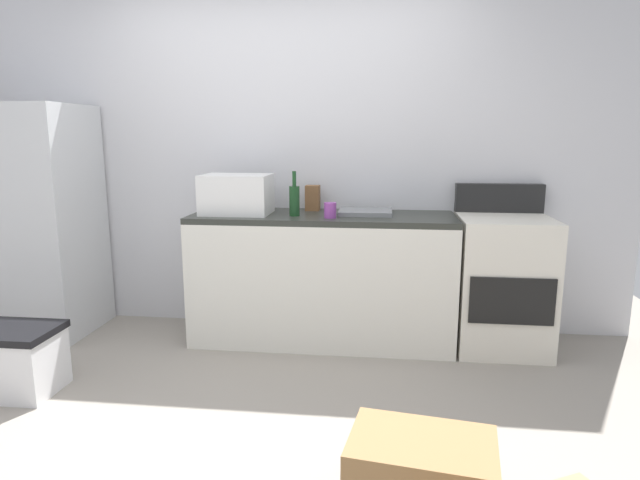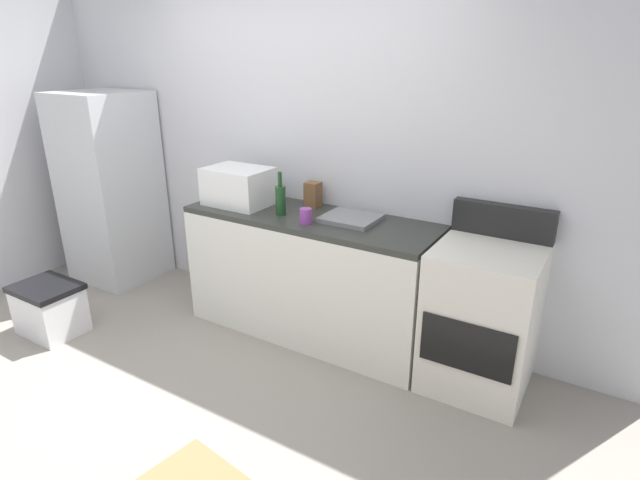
# 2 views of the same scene
# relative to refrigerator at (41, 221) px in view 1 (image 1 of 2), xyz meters

# --- Properties ---
(ground_plane) EXTENTS (6.00, 6.00, 0.00)m
(ground_plane) POSITION_rel_refrigerator_xyz_m (1.75, -1.15, -0.82)
(ground_plane) COLOR gray
(wall_back) EXTENTS (5.00, 0.10, 2.60)m
(wall_back) POSITION_rel_refrigerator_xyz_m (1.75, 0.40, 0.48)
(wall_back) COLOR silver
(wall_back) RESTS_ON ground_plane
(kitchen_counter) EXTENTS (1.80, 0.60, 0.90)m
(kitchen_counter) POSITION_rel_refrigerator_xyz_m (2.05, 0.05, -0.37)
(kitchen_counter) COLOR silver
(kitchen_counter) RESTS_ON ground_plane
(refrigerator) EXTENTS (0.68, 0.66, 1.65)m
(refrigerator) POSITION_rel_refrigerator_xyz_m (0.00, 0.00, 0.00)
(refrigerator) COLOR silver
(refrigerator) RESTS_ON ground_plane
(stove_oven) EXTENTS (0.60, 0.61, 1.10)m
(stove_oven) POSITION_rel_refrigerator_xyz_m (3.27, 0.06, -0.36)
(stove_oven) COLOR silver
(stove_oven) RESTS_ON ground_plane
(microwave) EXTENTS (0.46, 0.34, 0.27)m
(microwave) POSITION_rel_refrigerator_xyz_m (1.46, 0.01, 0.21)
(microwave) COLOR white
(microwave) RESTS_ON kitchen_counter
(sink_basin) EXTENTS (0.36, 0.32, 0.03)m
(sink_basin) POSITION_rel_refrigerator_xyz_m (2.34, 0.10, 0.09)
(sink_basin) COLOR slate
(sink_basin) RESTS_ON kitchen_counter
(wine_bottle) EXTENTS (0.07, 0.07, 0.30)m
(wine_bottle) POSITION_rel_refrigerator_xyz_m (1.87, -0.04, 0.19)
(wine_bottle) COLOR #193F1E
(wine_bottle) RESTS_ON kitchen_counter
(coffee_mug) EXTENTS (0.08, 0.08, 0.10)m
(coffee_mug) POSITION_rel_refrigerator_xyz_m (2.12, -0.10, 0.13)
(coffee_mug) COLOR purple
(coffee_mug) RESTS_ON kitchen_counter
(knife_block) EXTENTS (0.10, 0.10, 0.18)m
(knife_block) POSITION_rel_refrigerator_xyz_m (1.96, 0.24, 0.17)
(knife_block) COLOR brown
(knife_block) RESTS_ON kitchen_counter
(cardboard_box_medium) EXTENTS (0.60, 0.45, 0.29)m
(cardboard_box_medium) POSITION_rel_refrigerator_xyz_m (2.63, -1.68, -0.68)
(cardboard_box_medium) COLOR olive
(cardboard_box_medium) RESTS_ON ground_plane
(storage_bin) EXTENTS (0.46, 0.36, 0.38)m
(storage_bin) POSITION_rel_refrigerator_xyz_m (0.43, -0.96, -0.63)
(storage_bin) COLOR silver
(storage_bin) RESTS_ON ground_plane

